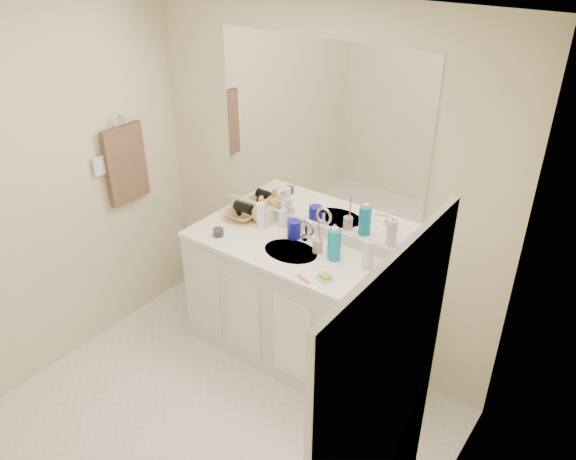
# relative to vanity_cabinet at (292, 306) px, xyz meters

# --- Properties ---
(floor) EXTENTS (2.60, 2.60, 0.00)m
(floor) POSITION_rel_vanity_cabinet_xyz_m (0.00, -1.02, -0.42)
(floor) COLOR silver
(floor) RESTS_ON ground
(ceiling) EXTENTS (2.60, 2.60, 0.02)m
(ceiling) POSITION_rel_vanity_cabinet_xyz_m (0.00, -1.02, 1.97)
(ceiling) COLOR white
(ceiling) RESTS_ON wall_back
(wall_back) EXTENTS (2.60, 0.02, 2.40)m
(wall_back) POSITION_rel_vanity_cabinet_xyz_m (0.00, 0.28, 0.77)
(wall_back) COLOR beige
(wall_back) RESTS_ON floor
(wall_left) EXTENTS (0.02, 2.60, 2.40)m
(wall_left) POSITION_rel_vanity_cabinet_xyz_m (-1.30, -1.02, 0.77)
(wall_left) COLOR beige
(wall_left) RESTS_ON floor
(wall_right) EXTENTS (0.02, 2.60, 2.40)m
(wall_right) POSITION_rel_vanity_cabinet_xyz_m (1.30, -1.02, 0.77)
(wall_right) COLOR beige
(wall_right) RESTS_ON floor
(vanity_cabinet) EXTENTS (1.50, 0.55, 0.85)m
(vanity_cabinet) POSITION_rel_vanity_cabinet_xyz_m (0.00, 0.00, 0.00)
(vanity_cabinet) COLOR silver
(vanity_cabinet) RESTS_ON floor
(countertop) EXTENTS (1.52, 0.57, 0.03)m
(countertop) POSITION_rel_vanity_cabinet_xyz_m (0.00, 0.00, 0.44)
(countertop) COLOR white
(countertop) RESTS_ON vanity_cabinet
(backsplash) EXTENTS (1.52, 0.03, 0.08)m
(backsplash) POSITION_rel_vanity_cabinet_xyz_m (0.00, 0.26, 0.50)
(backsplash) COLOR silver
(backsplash) RESTS_ON countertop
(sink_basin) EXTENTS (0.37, 0.37, 0.02)m
(sink_basin) POSITION_rel_vanity_cabinet_xyz_m (0.00, -0.02, 0.44)
(sink_basin) COLOR #B7B2A0
(sink_basin) RESTS_ON countertop
(faucet) EXTENTS (0.02, 0.02, 0.11)m
(faucet) POSITION_rel_vanity_cabinet_xyz_m (0.00, 0.16, 0.51)
(faucet) COLOR silver
(faucet) RESTS_ON countertop
(mirror) EXTENTS (1.48, 0.01, 1.20)m
(mirror) POSITION_rel_vanity_cabinet_xyz_m (0.00, 0.27, 1.14)
(mirror) COLOR white
(mirror) RESTS_ON wall_back
(blue_mug) EXTENTS (0.10, 0.10, 0.13)m
(blue_mug) POSITION_rel_vanity_cabinet_xyz_m (-0.09, 0.14, 0.52)
(blue_mug) COLOR #151592
(blue_mug) RESTS_ON countertop
(tan_cup) EXTENTS (0.08, 0.08, 0.09)m
(tan_cup) POSITION_rel_vanity_cabinet_xyz_m (0.14, 0.07, 0.50)
(tan_cup) COLOR tan
(tan_cup) RESTS_ON countertop
(toothbrush) EXTENTS (0.02, 0.04, 0.19)m
(toothbrush) POSITION_rel_vanity_cabinet_xyz_m (0.15, 0.07, 0.60)
(toothbrush) COLOR #E43C7B
(toothbrush) RESTS_ON tan_cup
(mouthwash_bottle) EXTENTS (0.10, 0.10, 0.20)m
(mouthwash_bottle) POSITION_rel_vanity_cabinet_xyz_m (0.27, 0.07, 0.56)
(mouthwash_bottle) COLOR #0D81A4
(mouthwash_bottle) RESTS_ON countertop
(clear_pump_bottle) EXTENTS (0.08, 0.08, 0.19)m
(clear_pump_bottle) POSITION_rel_vanity_cabinet_xyz_m (0.49, 0.11, 0.55)
(clear_pump_bottle) COLOR silver
(clear_pump_bottle) RESTS_ON countertop
(soap_dish) EXTENTS (0.12, 0.10, 0.01)m
(soap_dish) POSITION_rel_vanity_cabinet_xyz_m (0.35, -0.16, 0.46)
(soap_dish) COLOR silver
(soap_dish) RESTS_ON countertop
(green_soap) EXTENTS (0.07, 0.06, 0.02)m
(green_soap) POSITION_rel_vanity_cabinet_xyz_m (0.35, -0.16, 0.48)
(green_soap) COLOR #91C931
(green_soap) RESTS_ON soap_dish
(orange_comb) EXTENTS (0.11, 0.05, 0.00)m
(orange_comb) POSITION_rel_vanity_cabinet_xyz_m (0.25, -0.23, 0.46)
(orange_comb) COLOR #FC591A
(orange_comb) RESTS_ON countertop
(dark_jar) EXTENTS (0.08, 0.08, 0.05)m
(dark_jar) POSITION_rel_vanity_cabinet_xyz_m (-0.51, -0.14, 0.48)
(dark_jar) COLOR #2C2C32
(dark_jar) RESTS_ON countertop
(extra_white_bottle) EXTENTS (0.07, 0.07, 0.18)m
(extra_white_bottle) POSITION_rel_vanity_cabinet_xyz_m (-0.35, 0.11, 0.55)
(extra_white_bottle) COLOR white
(extra_white_bottle) RESTS_ON countertop
(soap_bottle_white) EXTENTS (0.07, 0.07, 0.17)m
(soap_bottle_white) POSITION_rel_vanity_cabinet_xyz_m (-0.24, 0.22, 0.54)
(soap_bottle_white) COLOR white
(soap_bottle_white) RESTS_ON countertop
(soap_bottle_cream) EXTENTS (0.09, 0.09, 0.18)m
(soap_bottle_cream) POSITION_rel_vanity_cabinet_xyz_m (-0.35, 0.18, 0.55)
(soap_bottle_cream) COLOR beige
(soap_bottle_cream) RESTS_ON countertop
(soap_bottle_yellow) EXTENTS (0.20, 0.20, 0.19)m
(soap_bottle_yellow) POSITION_rel_vanity_cabinet_xyz_m (-0.40, 0.19, 0.55)
(soap_bottle_yellow) COLOR #D5AB52
(soap_bottle_yellow) RESTS_ON countertop
(wicker_basket) EXTENTS (0.23, 0.23, 0.06)m
(wicker_basket) POSITION_rel_vanity_cabinet_xyz_m (-0.54, 0.14, 0.48)
(wicker_basket) COLOR #A88243
(wicker_basket) RESTS_ON countertop
(hair_dryer) EXTENTS (0.15, 0.08, 0.07)m
(hair_dryer) POSITION_rel_vanity_cabinet_xyz_m (-0.52, 0.14, 0.54)
(hair_dryer) COLOR black
(hair_dryer) RESTS_ON wicker_basket
(towel_ring) EXTENTS (0.01, 0.11, 0.11)m
(towel_ring) POSITION_rel_vanity_cabinet_xyz_m (-1.27, -0.25, 1.12)
(towel_ring) COLOR silver
(towel_ring) RESTS_ON wall_left
(hand_towel) EXTENTS (0.04, 0.32, 0.55)m
(hand_towel) POSITION_rel_vanity_cabinet_xyz_m (-1.25, -0.25, 0.82)
(hand_towel) COLOR #38271E
(hand_towel) RESTS_ON towel_ring
(switch_plate) EXTENTS (0.01, 0.08, 0.13)m
(switch_plate) POSITION_rel_vanity_cabinet_xyz_m (-1.27, -0.45, 0.88)
(switch_plate) COLOR white
(switch_plate) RESTS_ON wall_left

